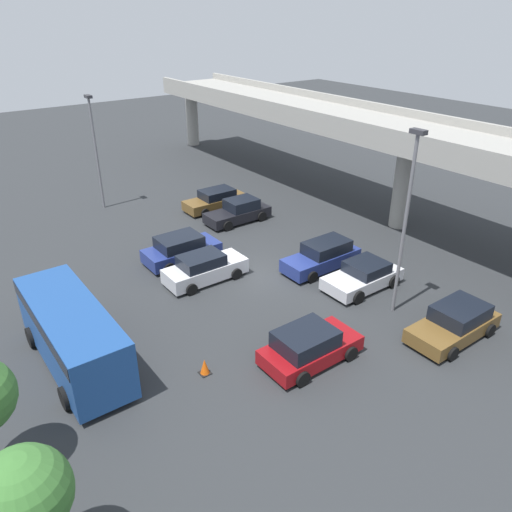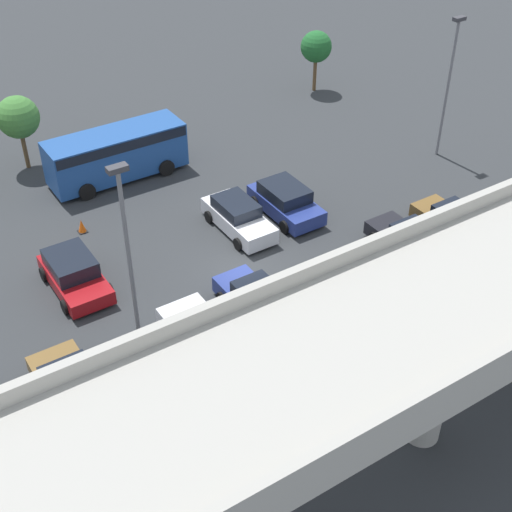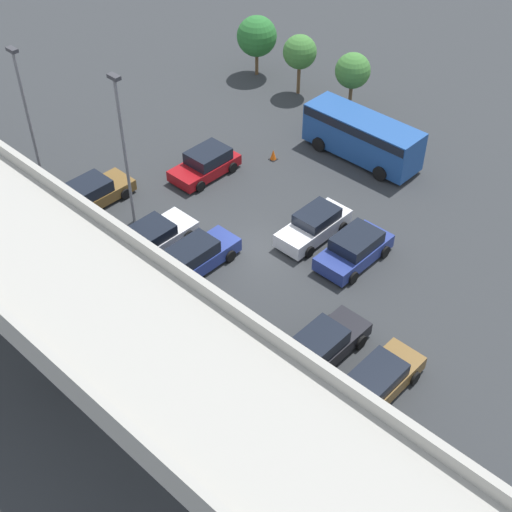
% 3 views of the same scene
% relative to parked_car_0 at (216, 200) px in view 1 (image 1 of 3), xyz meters
% --- Properties ---
extents(ground_plane, '(117.77, 117.77, 0.00)m').
position_rel_parked_car_0_xyz_m(ground_plane, '(9.99, -3.41, -0.68)').
color(ground_plane, '#2D3033').
extents(highway_overpass, '(56.18, 6.02, 7.08)m').
position_rel_parked_car_0_xyz_m(highway_overpass, '(9.99, 8.19, 5.19)').
color(highway_overpass, '#9E9B93').
rests_on(highway_overpass, ground_plane).
extents(parked_car_0, '(2.04, 4.67, 1.45)m').
position_rel_parked_car_0_xyz_m(parked_car_0, '(0.00, 0.00, 0.00)').
color(parked_car_0, brown).
rests_on(parked_car_0, ground_plane).
extents(parked_car_1, '(2.05, 4.55, 1.57)m').
position_rel_parked_car_0_xyz_m(parked_car_1, '(2.94, -0.02, 0.03)').
color(parked_car_1, black).
rests_on(parked_car_1, ground_plane).
extents(parked_car_2, '(2.23, 4.36, 1.59)m').
position_rel_parked_car_0_xyz_m(parked_car_2, '(5.91, -6.11, 0.08)').
color(parked_car_2, navy).
rests_on(parked_car_2, ground_plane).
extents(parked_car_3, '(2.01, 4.51, 1.56)m').
position_rel_parked_car_0_xyz_m(parked_car_3, '(8.68, -6.21, 0.05)').
color(parked_car_3, silver).
rests_on(parked_car_3, ground_plane).
extents(parked_car_4, '(2.00, 4.65, 1.60)m').
position_rel_parked_car_0_xyz_m(parked_car_4, '(11.41, -0.12, 0.07)').
color(parked_car_4, navy).
rests_on(parked_car_4, ground_plane).
extents(parked_car_5, '(2.24, 4.32, 1.41)m').
position_rel_parked_car_0_xyz_m(parked_car_5, '(14.24, 0.14, -0.02)').
color(parked_car_5, silver).
rests_on(parked_car_5, ground_plane).
extents(parked_car_6, '(2.25, 4.30, 1.55)m').
position_rel_parked_car_0_xyz_m(parked_car_6, '(17.16, -6.28, 0.06)').
color(parked_car_6, maroon).
rests_on(parked_car_6, ground_plane).
extents(parked_car_7, '(2.19, 4.55, 1.51)m').
position_rel_parked_car_0_xyz_m(parked_car_7, '(19.72, 0.14, 0.03)').
color(parked_car_7, brown).
rests_on(parked_car_7, ground_plane).
extents(shuttle_bus, '(7.53, 2.68, 2.72)m').
position_rel_parked_car_0_xyz_m(shuttle_bus, '(11.55, -14.13, 0.94)').
color(shuttle_bus, '#1E478C').
rests_on(shuttle_bus, ground_plane).
extents(lamp_post_near_aisle, '(0.70, 0.35, 8.82)m').
position_rel_parked_car_0_xyz_m(lamp_post_near_aisle, '(16.71, -0.36, 4.43)').
color(lamp_post_near_aisle, slate).
rests_on(lamp_post_near_aisle, ground_plane).
extents(lamp_post_by_overpass, '(0.70, 0.35, 8.02)m').
position_rel_parked_car_0_xyz_m(lamp_post_by_overpass, '(-5.16, -6.53, 4.02)').
color(lamp_post_by_overpass, slate).
rests_on(lamp_post_by_overpass, ground_plane).
extents(tree_front_right, '(2.32, 2.32, 4.26)m').
position_rel_parked_car_0_xyz_m(tree_front_right, '(19.71, -17.69, 2.40)').
color(tree_front_right, brown).
rests_on(tree_front_right, ground_plane).
extents(traffic_cone, '(0.44, 0.44, 0.70)m').
position_rel_parked_car_0_xyz_m(traffic_cone, '(15.28, -10.20, -0.35)').
color(traffic_cone, black).
rests_on(traffic_cone, ground_plane).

